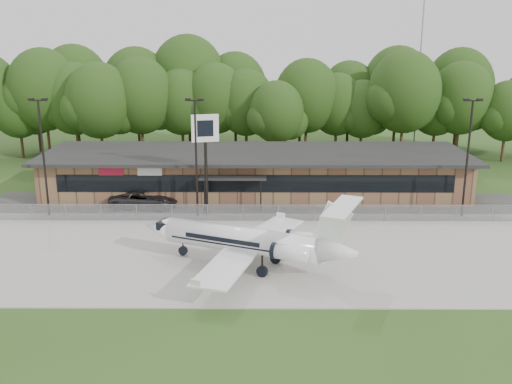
{
  "coord_description": "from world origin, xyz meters",
  "views": [
    {
      "loc": [
        0.4,
        -30.86,
        15.27
      ],
      "look_at": [
        0.12,
        12.0,
        3.44
      ],
      "focal_mm": 40.0,
      "sensor_mm": 36.0,
      "label": 1
    }
  ],
  "objects_px": {
    "terminal": "(256,172)",
    "suv": "(144,199)",
    "pole_sign": "(205,139)",
    "business_jet": "(250,242)"
  },
  "relations": [
    {
      "from": "business_jet",
      "to": "suv",
      "type": "bearing_deg",
      "value": 148.38
    },
    {
      "from": "terminal",
      "to": "pole_sign",
      "type": "height_order",
      "value": "pole_sign"
    },
    {
      "from": "terminal",
      "to": "suv",
      "type": "distance_m",
      "value": 11.44
    },
    {
      "from": "terminal",
      "to": "business_jet",
      "type": "height_order",
      "value": "business_jet"
    },
    {
      "from": "suv",
      "to": "pole_sign",
      "type": "height_order",
      "value": "pole_sign"
    },
    {
      "from": "terminal",
      "to": "business_jet",
      "type": "xyz_separation_m",
      "value": [
        -0.25,
        -18.89,
        -0.29
      ]
    },
    {
      "from": "business_jet",
      "to": "suv",
      "type": "distance_m",
      "value": 16.98
    },
    {
      "from": "pole_sign",
      "to": "business_jet",
      "type": "bearing_deg",
      "value": -85.29
    },
    {
      "from": "terminal",
      "to": "pole_sign",
      "type": "xyz_separation_m",
      "value": [
        -4.21,
        -7.14,
        4.59
      ]
    },
    {
      "from": "terminal",
      "to": "pole_sign",
      "type": "bearing_deg",
      "value": -120.5
    }
  ]
}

